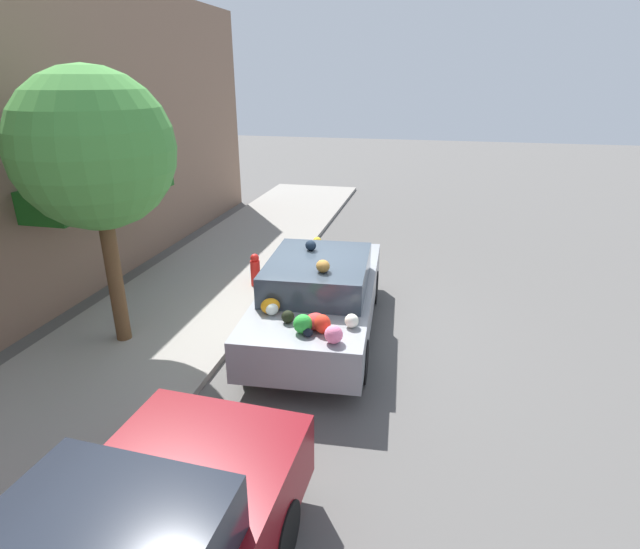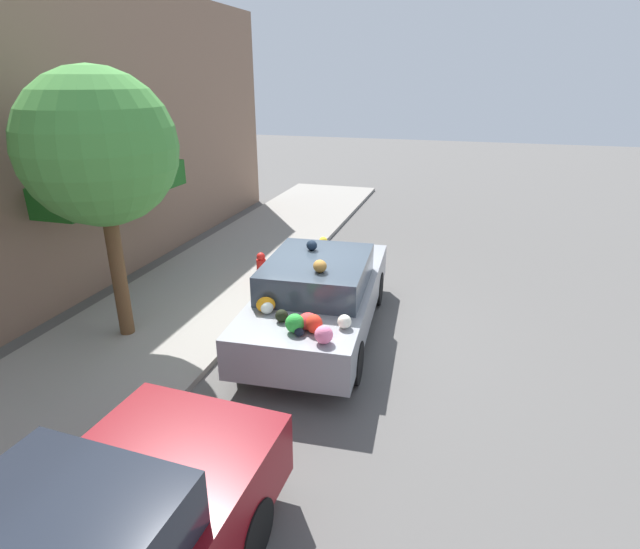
# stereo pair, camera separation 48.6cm
# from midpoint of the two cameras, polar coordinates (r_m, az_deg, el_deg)

# --- Properties ---
(ground_plane) EXTENTS (60.00, 60.00, 0.00)m
(ground_plane) POSITION_cam_midpoint_polar(r_m,az_deg,el_deg) (8.93, 0.46, -6.47)
(ground_plane) COLOR #565451
(sidewalk_curb) EXTENTS (24.00, 3.20, 0.11)m
(sidewalk_curb) POSITION_cam_midpoint_polar(r_m,az_deg,el_deg) (9.92, -14.74, -3.90)
(sidewalk_curb) COLOR gray
(sidewalk_curb) RESTS_ON ground
(building_facade) EXTENTS (18.00, 1.20, 6.16)m
(building_facade) POSITION_cam_midpoint_polar(r_m,az_deg,el_deg) (10.48, -26.97, 12.92)
(building_facade) COLOR #846651
(building_facade) RESTS_ON ground
(street_tree) EXTENTS (2.36, 2.36, 4.30)m
(street_tree) POSITION_cam_midpoint_polar(r_m,az_deg,el_deg) (8.30, -22.42, 13.10)
(street_tree) COLOR brown
(street_tree) RESTS_ON sidewalk_curb
(fire_hydrant) EXTENTS (0.20, 0.20, 0.70)m
(fire_hydrant) POSITION_cam_midpoint_polar(r_m,az_deg,el_deg) (10.55, -5.41, 0.67)
(fire_hydrant) COLOR red
(fire_hydrant) RESTS_ON sidewalk_curb
(art_car) EXTENTS (4.64, 2.12, 1.63)m
(art_car) POSITION_cam_midpoint_polar(r_m,az_deg,el_deg) (8.50, 1.55, -2.31)
(art_car) COLOR gray
(art_car) RESTS_ON ground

